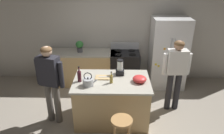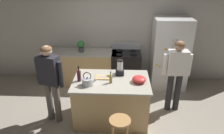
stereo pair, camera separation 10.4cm
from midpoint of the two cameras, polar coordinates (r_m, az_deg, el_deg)
ground_plane at (r=4.64m, az=0.48°, el=-13.67°), size 14.00×14.00×0.00m
back_wall at (r=5.79m, az=1.29°, el=9.40°), size 8.00×0.10×2.70m
kitchen_island at (r=4.37m, az=0.50°, el=-8.92°), size 1.50×0.98×0.92m
back_counter_run at (r=5.80m, az=-6.82°, el=-0.14°), size 2.00×0.64×0.92m
refrigerator at (r=5.65m, az=15.79°, el=3.46°), size 0.90×0.73×1.84m
stove_range at (r=5.70m, az=4.29°, el=-0.37°), size 0.76×0.65×1.10m
person_by_island_left at (r=4.22m, az=-15.73°, el=-2.78°), size 0.59×0.32×1.65m
person_by_sink_right at (r=4.62m, az=17.64°, el=-0.81°), size 0.59×0.24×1.62m
bar_stool at (r=3.65m, az=2.98°, el=-15.86°), size 0.36×0.36×0.66m
potted_plant at (r=5.57m, az=-7.85°, el=5.78°), size 0.20×0.20×0.30m
blender_appliance at (r=4.31m, az=2.84°, el=-0.39°), size 0.17×0.17×0.33m
bottle_wine at (r=4.10m, az=-8.20°, el=-2.32°), size 0.08×0.08×0.32m
bottle_vinegar at (r=4.01m, az=0.40°, el=-3.22°), size 0.06×0.06×0.24m
mixing_bowl at (r=4.09m, az=8.07°, el=-3.30°), size 0.27×0.27×0.12m
tea_kettle at (r=3.96m, az=-5.89°, el=-3.89°), size 0.28×0.20×0.27m
cutting_board at (r=4.23m, az=-1.81°, el=-2.81°), size 0.30×0.20×0.02m
chef_knife at (r=4.22m, az=-1.54°, el=-2.66°), size 0.22×0.03×0.01m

